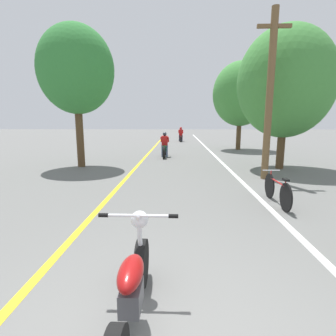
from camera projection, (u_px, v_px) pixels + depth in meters
name	position (u px, v px, depth m)	size (l,w,h in m)	color
lane_stripe_center	(144.00, 158.00, 14.47)	(0.14, 48.00, 0.01)	yellow
lane_stripe_edge	(218.00, 158.00, 14.32)	(0.14, 48.00, 0.01)	white
utility_pole	(270.00, 94.00, 8.82)	(1.10, 0.24, 5.64)	brown
roadside_tree_right_near	(286.00, 83.00, 10.68)	(3.90, 3.51, 5.82)	#513A23
roadside_tree_right_far	(241.00, 94.00, 17.98)	(3.79, 3.41, 6.02)	#513A23
roadside_tree_left	(76.00, 70.00, 11.05)	(3.21, 2.89, 6.01)	#513A23
motorcycle_foreground	(132.00, 287.00, 2.60)	(0.91, 2.01, 1.00)	black
motorcycle_rider_lead	(165.00, 148.00, 14.87)	(0.50, 2.21, 1.40)	black
motorcycle_rider_far	(181.00, 136.00, 25.80)	(0.50, 2.13, 1.41)	black
bicycle_parked	(277.00, 190.00, 6.42)	(0.44, 1.74, 0.77)	black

